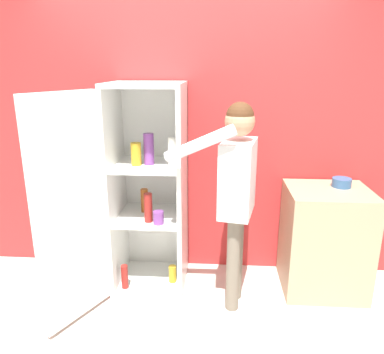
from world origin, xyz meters
TOP-DOWN VIEW (x-y plane):
  - ground_plane at (0.00, 0.00)m, footprint 12.00×12.00m
  - wall_back at (0.00, 0.98)m, footprint 7.00×0.06m
  - refrigerator at (-0.38, 0.54)m, footprint 0.93×1.15m
  - person at (0.44, 0.35)m, footprint 0.69×0.53m
  - counter at (1.22, 0.63)m, footprint 0.67×0.59m
  - bowl at (1.33, 0.72)m, footprint 0.16×0.16m

SIDE VIEW (x-z plane):
  - ground_plane at x=0.00m, z-range 0.00..0.00m
  - counter at x=1.22m, z-range 0.00..0.90m
  - refrigerator at x=-0.38m, z-range 0.00..1.75m
  - bowl at x=1.33m, z-range 0.90..0.98m
  - person at x=0.44m, z-range 0.23..1.86m
  - wall_back at x=0.00m, z-range 0.00..2.55m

